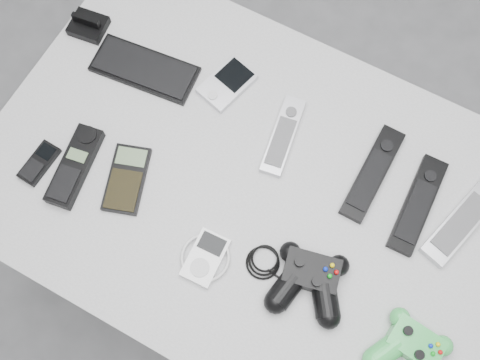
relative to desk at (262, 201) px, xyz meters
The scene contains 15 objects.
floor 0.73m from the desk, 62.21° to the right, with size 3.50×3.50×0.00m, color slate.
desk is the anchor object (origin of this frame).
pda_keyboard 0.39m from the desk, 161.08° to the left, with size 0.23×0.10×0.01m, color black.
dock_bracket 0.57m from the desk, 163.62° to the left, with size 0.08×0.07×0.04m, color black.
pda 0.27m from the desk, 135.99° to the left, with size 0.08×0.12×0.02m, color #B9B9C0.
remote_silver_a 0.15m from the desk, 99.14° to the left, with size 0.05×0.18×0.02m, color #B9B9C0.
remote_black_a 0.24m from the desk, 37.56° to the left, with size 0.05×0.22×0.02m, color black.
remote_black_b 0.33m from the desk, 22.77° to the left, with size 0.05×0.22×0.02m, color black.
remote_silver_b 0.42m from the desk, 20.26° to the left, with size 0.05×0.23×0.02m, color #B0B1B7.
mobile_phone 0.48m from the desk, 158.73° to the right, with size 0.04×0.10×0.02m, color black.
cordless_handset 0.40m from the desk, 158.82° to the right, with size 0.06×0.18×0.03m, color black.
calculator 0.30m from the desk, 156.37° to the right, with size 0.07×0.15×0.01m, color black.
mp3_player 0.20m from the desk, 101.29° to the right, with size 0.10×0.11×0.02m, color white.
controller_black 0.23m from the desk, 37.09° to the right, with size 0.25×0.16×0.05m, color black, non-canonical shape.
controller_green 0.42m from the desk, 21.16° to the right, with size 0.14×0.15×0.05m, color green, non-canonical shape.
Camera 1 is at (0.09, -0.26, 1.90)m, focal length 42.00 mm.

